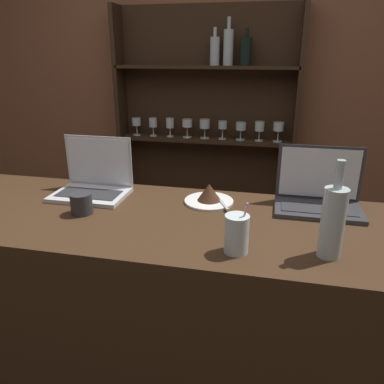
% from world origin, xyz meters
% --- Properties ---
extents(bar_counter, '(2.09, 0.68, 1.06)m').
position_xyz_m(bar_counter, '(0.00, 0.34, 0.53)').
color(bar_counter, '#382314').
rests_on(bar_counter, ground_plane).
extents(back_wall, '(7.00, 0.06, 2.70)m').
position_xyz_m(back_wall, '(0.00, 1.76, 1.35)').
color(back_wall, brown).
rests_on(back_wall, ground_plane).
extents(back_shelf, '(1.26, 0.18, 1.97)m').
position_xyz_m(back_shelf, '(-0.02, 1.69, 1.03)').
color(back_shelf, '#332114').
rests_on(back_shelf, ground_plane).
extents(laptop_near, '(0.32, 0.23, 0.25)m').
position_xyz_m(laptop_near, '(-0.32, 0.52, 1.12)').
color(laptop_near, silver).
rests_on(laptop_near, bar_counter).
extents(laptop_far, '(0.34, 0.21, 0.25)m').
position_xyz_m(laptop_far, '(0.65, 0.56, 1.12)').
color(laptop_far, '#333338').
rests_on(laptop_far, bar_counter).
extents(cake_plate, '(0.21, 0.21, 0.08)m').
position_xyz_m(cake_plate, '(0.20, 0.53, 1.09)').
color(cake_plate, white).
rests_on(cake_plate, bar_counter).
extents(water_glass, '(0.08, 0.08, 0.17)m').
position_xyz_m(water_glass, '(0.36, 0.13, 1.13)').
color(water_glass, silver).
rests_on(water_glass, bar_counter).
extents(wine_bottle_clear, '(0.07, 0.07, 0.31)m').
position_xyz_m(wine_bottle_clear, '(0.65, 0.17, 1.18)').
color(wine_bottle_clear, '#B2C1C6').
rests_on(wine_bottle_clear, bar_counter).
extents(coffee_cup, '(0.09, 0.09, 0.08)m').
position_xyz_m(coffee_cup, '(-0.27, 0.31, 1.10)').
color(coffee_cup, '#2D2D33').
rests_on(coffee_cup, bar_counter).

